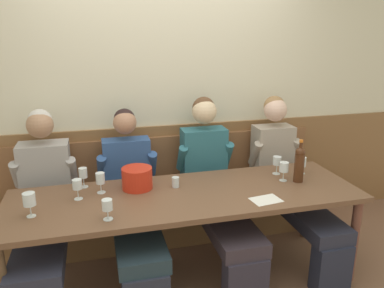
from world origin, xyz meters
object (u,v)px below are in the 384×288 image
dining_table (187,202)px  person_center_left_seat (214,183)px  wine_glass_center_front (29,200)px  wine_glass_by_bottle (107,206)px  wall_bench (170,209)px  wine_glass_right_end (100,179)px  wine_glass_mid_right (284,168)px  person_right_seat (132,199)px  water_tumbler_right (176,182)px  person_left_seat (287,175)px  wine_glass_mid_left (77,185)px  wine_glass_center_rear (302,163)px  ice_bucket (137,178)px  person_center_right_seat (43,202)px  wine_glass_near_bucket (277,162)px  wine_bottle_clear_water (299,163)px  wine_glass_left_end (83,174)px

dining_table → person_center_left_seat: (0.32, 0.32, -0.01)m
wine_glass_center_front → wine_glass_by_bottle: bearing=-19.3°
wall_bench → wine_glass_right_end: (-0.61, -0.49, 0.56)m
dining_table → wine_glass_mid_right: size_ratio=16.67×
person_right_seat → water_tumbler_right: size_ratio=15.61×
person_left_seat → wine_glass_mid_left: person_left_seat is taller
wine_glass_center_front → wine_glass_mid_right: (1.88, 0.15, -0.00)m
wine_glass_center_rear → person_center_left_seat: bearing=167.1°
wine_glass_by_bottle → wine_glass_center_front: bearing=160.7°
ice_bucket → wine_glass_by_bottle: size_ratio=1.68×
wine_glass_center_rear → dining_table: bearing=-171.3°
ice_bucket → wine_glass_center_front: same height
person_center_right_seat → wine_glass_center_rear: 2.10m
person_center_right_seat → wine_glass_near_bucket: (1.88, -0.12, 0.20)m
person_right_seat → wine_glass_center_rear: bearing=-5.0°
person_right_seat → wine_bottle_clear_water: (1.30, -0.28, 0.28)m
wall_bench → person_center_right_seat: (-1.05, -0.34, 0.35)m
person_right_seat → wine_glass_mid_left: bearing=-155.7°
person_right_seat → wine_glass_by_bottle: bearing=-110.6°
wall_bench → wine_glass_by_bottle: wall_bench is taller
person_center_left_seat → wine_glass_center_rear: (0.72, -0.16, 0.17)m
ice_bucket → wine_glass_mid_right: ice_bucket is taller
person_center_right_seat → person_right_seat: bearing=-3.7°
wine_glass_near_bucket → person_left_seat: bearing=35.4°
wine_glass_right_end → wine_glass_mid_right: bearing=-5.1°
wine_bottle_clear_water → wine_glass_mid_left: (-1.69, 0.10, -0.05)m
wine_bottle_clear_water → wine_glass_right_end: wine_bottle_clear_water is taller
wall_bench → wine_glass_near_bucket: (0.83, -0.46, 0.55)m
person_center_left_seat → wine_glass_by_bottle: (-0.90, -0.59, 0.17)m
dining_table → wall_bench: bearing=90.0°
dining_table → person_left_seat: 1.06m
person_left_seat → ice_bucket: size_ratio=5.63×
wine_bottle_clear_water → wine_glass_left_end: bearing=169.3°
person_right_seat → person_left_seat: person_left_seat is taller
wine_glass_near_bucket → person_center_left_seat: bearing=166.8°
wine_glass_by_bottle → water_tumbler_right: wine_glass_by_bottle is taller
person_left_seat → wine_bottle_clear_water: 0.41m
wall_bench → person_center_left_seat: size_ratio=2.19×
ice_bucket → wine_glass_left_end: 0.42m
person_right_seat → wine_glass_center_front: person_right_seat is taller
ice_bucket → water_tumbler_right: (0.29, -0.05, -0.04)m
wine_glass_by_bottle → wine_glass_near_bucket: bearing=18.3°
wine_glass_center_front → wine_glass_mid_right: bearing=4.4°
person_center_left_seat → wall_bench: bearing=133.1°
wine_bottle_clear_water → wine_glass_near_bucket: bearing=114.8°
wine_glass_mid_right → person_left_seat: bearing=55.1°
wine_glass_near_bucket → wine_glass_center_rear: size_ratio=1.06×
wine_glass_mid_left → water_tumbler_right: (0.72, 0.04, -0.07)m
dining_table → wine_glass_center_rear: 1.06m
person_center_right_seat → person_right_seat: person_center_right_seat is taller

